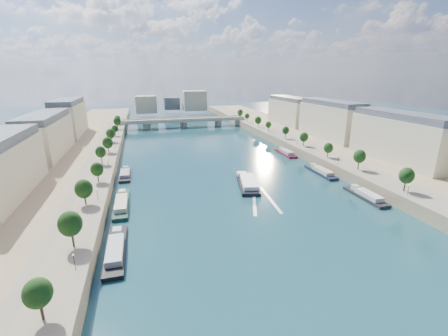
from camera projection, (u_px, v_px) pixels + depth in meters
ground at (223, 174)px, 144.55m from camera, size 700.00×700.00×0.00m
quay_left at (58, 183)px, 125.61m from camera, size 44.00×520.00×5.00m
quay_right at (351, 158)px, 161.97m from camera, size 44.00×520.00×5.00m
pave_left at (96, 174)px, 128.63m from camera, size 14.00×520.00×0.10m
pave_right at (328, 155)px, 157.41m from camera, size 14.00×520.00×0.10m
trees_left at (99, 160)px, 129.33m from camera, size 4.80×268.80×8.26m
trees_right at (315, 142)px, 164.46m from camera, size 4.80×268.80×8.26m
lamps_left at (103, 174)px, 119.74m from camera, size 0.36×200.36×4.28m
lamps_right at (315, 149)px, 160.04m from camera, size 0.36×200.36×4.28m
buildings_left at (26, 146)px, 129.14m from camera, size 16.00×226.00×23.20m
buildings_right at (360, 128)px, 172.07m from camera, size 16.00×226.00×23.20m
skyline at (176, 102)px, 342.70m from camera, size 79.00×42.00×22.00m
bridge at (183, 121)px, 267.90m from camera, size 112.00×12.00×8.15m
tour_barge at (248, 183)px, 129.63m from camera, size 13.31×27.97×3.72m
wake at (262, 200)px, 114.65m from camera, size 13.11×26.00×0.04m
moored_barges_left at (118, 236)px, 87.32m from camera, size 5.00×150.01×3.60m
moored_barges_right at (355, 190)px, 121.62m from camera, size 5.00×161.98×3.60m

